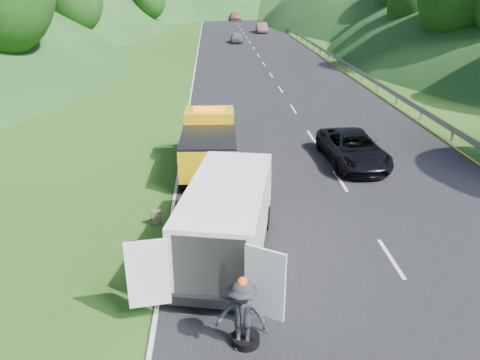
{
  "coord_description": "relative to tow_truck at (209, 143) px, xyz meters",
  "views": [
    {
      "loc": [
        -2.34,
        -13.87,
        7.84
      ],
      "look_at": [
        -1.42,
        1.37,
        1.3
      ],
      "focal_mm": 35.0,
      "sensor_mm": 36.0,
      "label": 1
    }
  ],
  "objects": [
    {
      "name": "ground",
      "position": [
        2.51,
        -5.67,
        -1.27
      ],
      "size": [
        320.0,
        320.0,
        0.0
      ],
      "primitive_type": "plane",
      "color": "#38661E",
      "rests_on": "ground"
    },
    {
      "name": "dist_car_c",
      "position": [
        5.49,
        83.97,
        -1.27
      ],
      "size": [
        2.26,
        5.56,
        1.61
      ],
      "primitive_type": "imported",
      "color": "#9C4E53",
      "rests_on": "ground"
    },
    {
      "name": "child",
      "position": [
        -0.17,
        -6.84,
        -1.27
      ],
      "size": [
        0.66,
        0.61,
        1.09
      ],
      "primitive_type": "imported",
      "rotation": [
        0.0,
        0.0,
        -0.49
      ],
      "color": "tan",
      "rests_on": "ground"
    },
    {
      "name": "woman",
      "position": [
        -0.51,
        -4.47,
        -1.27
      ],
      "size": [
        0.61,
        0.67,
        1.48
      ],
      "primitive_type": "imported",
      "rotation": [
        0.0,
        0.0,
        2.1
      ],
      "color": "white",
      "rests_on": "ground"
    },
    {
      "name": "guardrail",
      "position": [
        12.81,
        46.83,
        -1.27
      ],
      "size": [
        0.06,
        140.0,
        1.52
      ],
      "primitive_type": "cube",
      "color": "gray",
      "rests_on": "ground"
    },
    {
      "name": "tree_line_right",
      "position": [
        25.51,
        54.33,
        -1.27
      ],
      "size": [
        14.0,
        140.0,
        14.0
      ],
      "primitive_type": null,
      "color": "#295118",
      "rests_on": "ground"
    },
    {
      "name": "tow_truck",
      "position": [
        0.0,
        0.0,
        0.0
      ],
      "size": [
        2.43,
        6.08,
        2.59
      ],
      "rotation": [
        0.0,
        0.0,
        -0.03
      ],
      "color": "black",
      "rests_on": "ground"
    },
    {
      "name": "hills_backdrop",
      "position": [
        9.01,
        129.03,
        -1.27
      ],
      "size": [
        201.0,
        288.6,
        44.0
      ],
      "primitive_type": null,
      "color": "#2D5B23",
      "rests_on": "ground"
    },
    {
      "name": "passing_suv",
      "position": [
        6.58,
        0.4,
        -1.27
      ],
      "size": [
        2.56,
        5.21,
        1.42
      ],
      "primitive_type": "imported",
      "rotation": [
        0.0,
        0.0,
        0.04
      ],
      "color": "black",
      "rests_on": "ground"
    },
    {
      "name": "dist_car_a",
      "position": [
        3.68,
        45.94,
        -1.27
      ],
      "size": [
        1.58,
        3.93,
        1.34
      ],
      "primitive_type": "imported",
      "color": "#56545A",
      "rests_on": "ground"
    },
    {
      "name": "white_van",
      "position": [
        0.56,
        -7.09,
        0.1
      ],
      "size": [
        4.18,
        7.25,
        2.43
      ],
      "rotation": [
        0.0,
        0.0,
        -0.19
      ],
      "color": "black",
      "rests_on": "ground"
    },
    {
      "name": "spare_tire",
      "position": [
        0.82,
        -11.0,
        -1.27
      ],
      "size": [
        0.66,
        0.66,
        0.2
      ],
      "primitive_type": "cylinder",
      "color": "black",
      "rests_on": "ground"
    },
    {
      "name": "tree_line_left",
      "position": [
        -16.49,
        54.33,
        -1.27
      ],
      "size": [
        14.0,
        140.0,
        14.0
      ],
      "primitive_type": null,
      "color": "#295118",
      "rests_on": "ground"
    },
    {
      "name": "suitcase",
      "position": [
        -1.84,
        -5.05,
        -1.0
      ],
      "size": [
        0.37,
        0.26,
        0.54
      ],
      "primitive_type": "cube",
      "rotation": [
        0.0,
        0.0,
        0.24
      ],
      "color": "#54533F",
      "rests_on": "ground"
    },
    {
      "name": "road_surface",
      "position": [
        5.51,
        34.33,
        -1.26
      ],
      "size": [
        14.0,
        200.0,
        0.02
      ],
      "primitive_type": "cube",
      "color": "black",
      "rests_on": "ground"
    },
    {
      "name": "dist_car_b",
      "position": [
        8.45,
        59.02,
        -1.27
      ],
      "size": [
        1.59,
        4.57,
        1.51
      ],
      "primitive_type": "imported",
      "color": "brown",
      "rests_on": "ground"
    },
    {
      "name": "worker",
      "position": [
        0.72,
        -11.19,
        -1.27
      ],
      "size": [
        1.34,
        0.97,
        1.86
      ],
      "primitive_type": "imported",
      "rotation": [
        0.0,
        0.0,
        -0.26
      ],
      "color": "#222127",
      "rests_on": "ground"
    }
  ]
}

